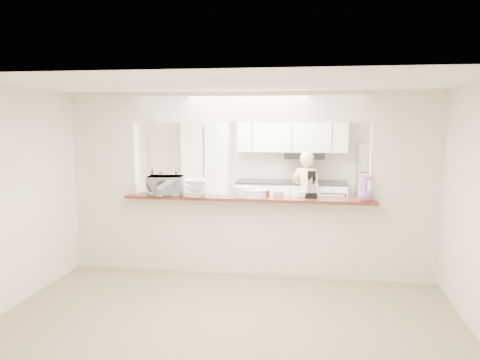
% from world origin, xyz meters
% --- Properties ---
extents(floor, '(6.00, 6.00, 0.00)m').
position_xyz_m(floor, '(0.00, 0.00, 0.00)').
color(floor, gray).
rests_on(floor, ground).
extents(tile_overlay, '(5.00, 2.90, 0.01)m').
position_xyz_m(tile_overlay, '(0.00, 1.55, 0.01)').
color(tile_overlay, silver).
rests_on(tile_overlay, floor).
extents(partition, '(5.00, 0.15, 2.50)m').
position_xyz_m(partition, '(0.00, 0.00, 1.48)').
color(partition, silver).
rests_on(partition, floor).
extents(bar_counter, '(3.40, 0.38, 1.09)m').
position_xyz_m(bar_counter, '(0.00, -0.00, 0.58)').
color(bar_counter, silver).
rests_on(bar_counter, floor).
extents(kitchen_cabinets, '(3.15, 0.62, 2.25)m').
position_xyz_m(kitchen_cabinets, '(-0.19, 2.72, 0.97)').
color(kitchen_cabinets, white).
rests_on(kitchen_cabinets, floor).
extents(refrigerator, '(0.75, 0.70, 1.70)m').
position_xyz_m(refrigerator, '(2.05, 2.65, 0.85)').
color(refrigerator, '#A8A9AD').
rests_on(refrigerator, floor).
extents(flower_left, '(0.33, 0.30, 0.32)m').
position_xyz_m(flower_left, '(-1.30, 0.04, 1.25)').
color(flower_left, pink).
rests_on(flower_left, bar_counter).
extents(wine_bottle_a, '(0.06, 0.06, 0.32)m').
position_xyz_m(wine_bottle_a, '(-1.05, 0.07, 1.21)').
color(wine_bottle_a, black).
rests_on(wine_bottle_a, bar_counter).
extents(wine_bottle_b, '(0.07, 0.07, 0.34)m').
position_xyz_m(wine_bottle_b, '(-1.40, 0.07, 1.22)').
color(wine_bottle_b, black).
rests_on(wine_bottle_b, bar_counter).
extents(toaster_oven, '(0.53, 0.40, 0.27)m').
position_xyz_m(toaster_oven, '(-1.15, -0.10, 1.22)').
color(toaster_oven, '#A6A7AB').
rests_on(toaster_oven, bar_counter).
extents(serving_bowls, '(0.32, 0.32, 0.23)m').
position_xyz_m(serving_bowls, '(-0.70, -0.17, 1.21)').
color(serving_bowls, white).
rests_on(serving_bowls, bar_counter).
extents(plate_stack_a, '(0.27, 0.27, 0.13)m').
position_xyz_m(plate_stack_a, '(-0.06, 0.03, 1.15)').
color(plate_stack_a, white).
rests_on(plate_stack_a, bar_counter).
extents(plate_stack_b, '(0.31, 0.31, 0.11)m').
position_xyz_m(plate_stack_b, '(0.10, -0.08, 1.14)').
color(plate_stack_b, white).
rests_on(plate_stack_b, bar_counter).
extents(red_bowl, '(0.16, 0.16, 0.08)m').
position_xyz_m(red_bowl, '(0.20, 0.08, 1.13)').
color(red_bowl, maroon).
rests_on(red_bowl, bar_counter).
extents(tan_bowl, '(0.14, 0.14, 0.07)m').
position_xyz_m(tan_bowl, '(0.40, 0.08, 1.12)').
color(tan_bowl, tan).
rests_on(tan_bowl, bar_counter).
extents(utensil_caddy, '(0.27, 0.17, 0.24)m').
position_xyz_m(utensil_caddy, '(0.80, 0.05, 1.19)').
color(utensil_caddy, silver).
rests_on(utensil_caddy, bar_counter).
extents(stand_mixer, '(0.17, 0.26, 0.37)m').
position_xyz_m(stand_mixer, '(0.85, 0.06, 1.26)').
color(stand_mixer, black).
rests_on(stand_mixer, bar_counter).
extents(flower_right, '(0.20, 0.20, 0.35)m').
position_xyz_m(flower_right, '(1.54, -0.13, 1.27)').
color(flower_right, '#B86FCF').
rests_on(flower_right, bar_counter).
extents(person, '(0.65, 0.53, 1.55)m').
position_xyz_m(person, '(0.75, 2.30, 0.77)').
color(person, '#DDB58F').
rests_on(person, floor).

